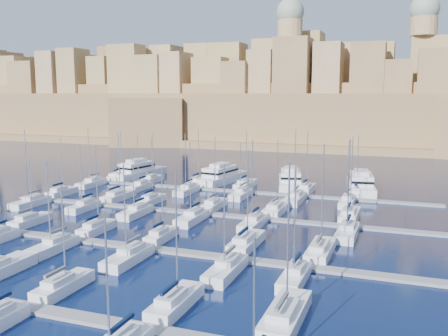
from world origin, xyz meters
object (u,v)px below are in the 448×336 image
at_px(sailboat_4, 175,302).
at_px(motor_yacht_b, 221,176).
at_px(motor_yacht_c, 290,180).
at_px(motor_yacht_d, 361,184).
at_px(motor_yacht_a, 138,171).

height_order(sailboat_4, motor_yacht_b, sailboat_4).
relative_size(sailboat_4, motor_yacht_b, 0.78).
distance_m(motor_yacht_b, motor_yacht_c, 17.61).
distance_m(sailboat_4, motor_yacht_c, 70.66).
bearing_deg(motor_yacht_b, sailboat_4, -73.14).
xyz_separation_m(motor_yacht_c, motor_yacht_d, (16.16, 0.61, -0.00)).
bearing_deg(motor_yacht_d, motor_yacht_c, -177.85).
bearing_deg(motor_yacht_b, motor_yacht_c, -0.90).
bearing_deg(sailboat_4, motor_yacht_c, 93.13).
bearing_deg(motor_yacht_a, motor_yacht_d, 0.65).
xyz_separation_m(motor_yacht_a, motor_yacht_b, (23.49, 0.32, -0.00)).
relative_size(sailboat_4, motor_yacht_d, 0.76).
bearing_deg(motor_yacht_c, sailboat_4, -86.87).
xyz_separation_m(motor_yacht_b, motor_yacht_d, (33.76, 0.33, -0.00)).
relative_size(motor_yacht_c, motor_yacht_d, 0.94).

